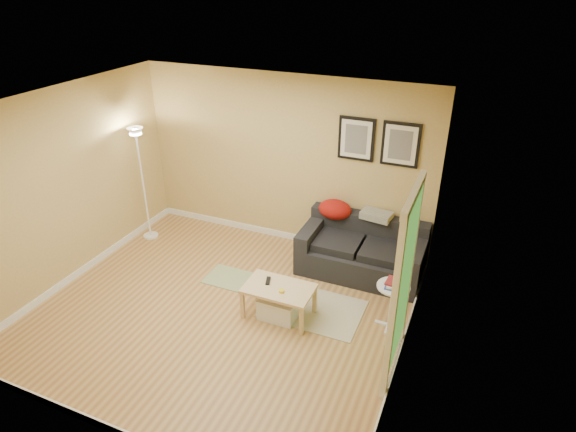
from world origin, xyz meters
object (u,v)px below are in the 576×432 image
(sofa, at_px, (362,249))
(coffee_table, at_px, (279,301))
(storage_bin, at_px, (279,307))
(book_stack, at_px, (394,283))
(side_table, at_px, (391,306))
(floor_lamp, at_px, (144,188))

(sofa, xyz_separation_m, coffee_table, (-0.67, -1.34, -0.16))
(storage_bin, bearing_deg, coffee_table, 105.93)
(sofa, height_order, book_stack, sofa)
(side_table, xyz_separation_m, floor_lamp, (-4.02, 0.66, 0.56))
(coffee_table, bearing_deg, side_table, 14.87)
(book_stack, bearing_deg, storage_bin, -146.56)
(sofa, bearing_deg, coffee_table, -116.67)
(coffee_table, xyz_separation_m, side_table, (1.31, 0.33, 0.09))
(side_table, bearing_deg, sofa, 122.45)
(sofa, relative_size, storage_bin, 3.59)
(floor_lamp, bearing_deg, sofa, 5.83)
(storage_bin, distance_m, side_table, 1.36)
(storage_bin, relative_size, floor_lamp, 0.26)
(sofa, bearing_deg, side_table, -57.55)
(storage_bin, distance_m, book_stack, 1.43)
(side_table, bearing_deg, storage_bin, -164.36)
(book_stack, bearing_deg, sofa, 140.14)
(sofa, distance_m, storage_bin, 1.54)
(floor_lamp, bearing_deg, storage_bin, -20.69)
(side_table, xyz_separation_m, book_stack, (-0.00, -0.00, 0.33))
(book_stack, bearing_deg, side_table, 50.95)
(floor_lamp, bearing_deg, side_table, -9.35)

